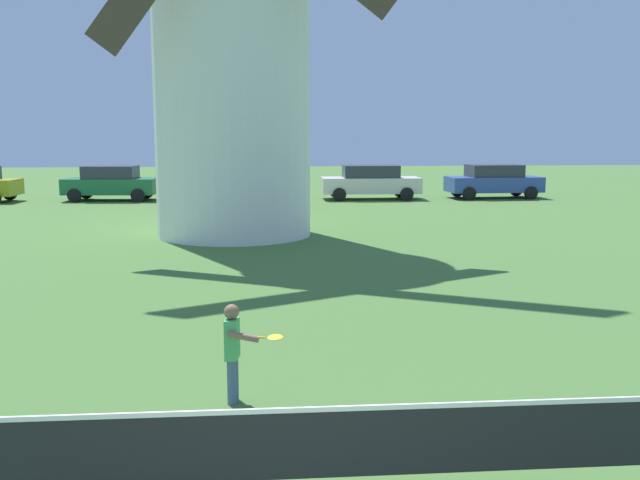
% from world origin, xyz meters
% --- Properties ---
extents(windmill, '(9.03, 5.30, 13.99)m').
position_xyz_m(windmill, '(-0.98, 18.15, 6.60)').
color(windmill, white).
rests_on(windmill, ground_plane).
extents(tennis_net, '(5.49, 0.06, 1.10)m').
position_xyz_m(tennis_net, '(0.40, 1.91, 0.69)').
color(tennis_net, '#238E4C').
rests_on(tennis_net, ground_plane).
extents(player_far, '(0.69, 0.56, 1.16)m').
position_xyz_m(player_far, '(-0.52, 4.59, 0.66)').
color(player_far, slate).
rests_on(player_far, ground_plane).
extents(parked_car_green, '(4.19, 2.11, 1.56)m').
position_xyz_m(parked_car_green, '(-6.90, 29.52, 0.81)').
color(parked_car_green, '#1E6638').
rests_on(parked_car_green, ground_plane).
extents(parked_car_red, '(4.49, 1.93, 1.56)m').
position_xyz_m(parked_car_red, '(-1.12, 29.54, 0.81)').
color(parked_car_red, red).
rests_on(parked_car_red, ground_plane).
extents(parked_car_cream, '(4.50, 1.93, 1.56)m').
position_xyz_m(parked_car_cream, '(4.86, 29.11, 0.81)').
color(parked_car_cream, silver).
rests_on(parked_car_cream, ground_plane).
extents(parked_car_blue, '(4.40, 2.04, 1.56)m').
position_xyz_m(parked_car_blue, '(10.67, 29.19, 0.81)').
color(parked_car_blue, '#334C99').
rests_on(parked_car_blue, ground_plane).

